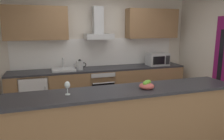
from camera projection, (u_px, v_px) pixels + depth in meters
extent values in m
cube|color=gray|center=(122.00, 133.00, 3.79)|extent=(5.60, 4.49, 0.02)
cube|color=silver|center=(97.00, 49.00, 5.21)|extent=(5.60, 0.12, 2.60)
cube|color=white|center=(98.00, 52.00, 5.15)|extent=(3.91, 0.02, 0.66)
cube|color=olive|center=(101.00, 88.00, 5.03)|extent=(4.05, 0.60, 0.86)
cube|color=#28282D|center=(101.00, 69.00, 4.94)|extent=(4.05, 0.60, 0.04)
cube|color=olive|center=(126.00, 122.00, 3.14)|extent=(3.26, 0.52, 0.93)
cube|color=#28282D|center=(126.00, 91.00, 3.04)|extent=(3.36, 0.64, 0.04)
cube|color=olive|center=(36.00, 23.00, 4.47)|extent=(1.30, 0.32, 0.70)
cube|color=olive|center=(152.00, 24.00, 5.27)|extent=(1.30, 0.32, 0.70)
cube|color=black|center=(220.00, 62.00, 4.45)|extent=(0.01, 0.11, 1.31)
cube|color=slate|center=(100.00, 87.00, 5.00)|extent=(0.60, 0.56, 0.80)
cube|color=black|center=(104.00, 93.00, 4.74)|extent=(0.50, 0.02, 0.48)
cube|color=#B7BABC|center=(103.00, 75.00, 4.65)|extent=(0.54, 0.02, 0.09)
cylinder|color=#B7BABC|center=(104.00, 83.00, 4.66)|extent=(0.49, 0.02, 0.02)
cube|color=white|center=(35.00, 94.00, 4.58)|extent=(0.58, 0.56, 0.85)
cube|color=silver|center=(34.00, 98.00, 4.30)|extent=(0.55, 0.02, 0.80)
cylinder|color=#B7BABC|center=(46.00, 95.00, 4.34)|extent=(0.02, 0.02, 0.38)
cube|color=#B7BABC|center=(157.00, 59.00, 5.28)|extent=(0.50, 0.36, 0.30)
cube|color=black|center=(159.00, 60.00, 5.08)|extent=(0.30, 0.02, 0.19)
cube|color=black|center=(168.00, 60.00, 5.15)|extent=(0.10, 0.01, 0.21)
cube|color=silver|center=(64.00, 69.00, 4.66)|extent=(0.50, 0.40, 0.04)
cylinder|color=#B7BABC|center=(63.00, 64.00, 4.76)|extent=(0.03, 0.03, 0.26)
cylinder|color=#B7BABC|center=(63.00, 59.00, 4.66)|extent=(0.03, 0.16, 0.03)
cylinder|color=#B7BABC|center=(80.00, 65.00, 4.71)|extent=(0.15, 0.15, 0.20)
sphere|color=black|center=(80.00, 60.00, 4.69)|extent=(0.06, 0.06, 0.06)
cone|color=#B7BABC|center=(75.00, 64.00, 4.67)|extent=(0.09, 0.04, 0.07)
torus|color=black|center=(84.00, 65.00, 4.74)|extent=(0.11, 0.02, 0.11)
cube|color=#B7BABC|center=(99.00, 36.00, 4.86)|extent=(0.62, 0.45, 0.12)
cube|color=#B7BABC|center=(98.00, 20.00, 4.83)|extent=(0.22, 0.22, 0.60)
cylinder|color=silver|center=(68.00, 94.00, 2.82)|extent=(0.07, 0.07, 0.01)
cylinder|color=silver|center=(68.00, 91.00, 2.81)|extent=(0.01, 0.01, 0.09)
ellipsoid|color=silver|center=(67.00, 85.00, 2.79)|extent=(0.08, 0.08, 0.10)
ellipsoid|color=#B24C47|center=(147.00, 86.00, 3.09)|extent=(0.22, 0.22, 0.09)
sphere|color=#66B233|center=(145.00, 84.00, 3.05)|extent=(0.06, 0.06, 0.06)
sphere|color=#66B233|center=(149.00, 82.00, 3.12)|extent=(0.07, 0.07, 0.07)
sphere|color=#66B233|center=(147.00, 83.00, 3.08)|extent=(0.08, 0.08, 0.08)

